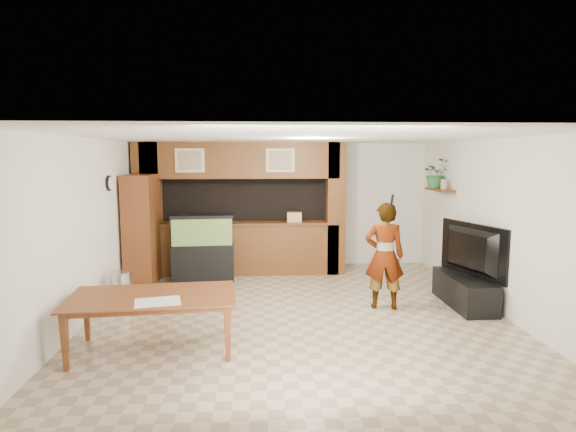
{
  "coord_description": "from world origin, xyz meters",
  "views": [
    {
      "loc": [
        -0.57,
        -6.92,
        2.35
      ],
      "look_at": [
        -0.1,
        0.6,
        1.39
      ],
      "focal_mm": 30.0,
      "sensor_mm": 36.0,
      "label": 1
    }
  ],
  "objects": [
    {
      "name": "photo_frame",
      "position": [
        2.85,
        1.77,
        1.81
      ],
      "size": [
        0.05,
        0.14,
        0.18
      ],
      "primitive_type": "cube",
      "rotation": [
        0.0,
        0.0,
        0.18
      ],
      "color": "tan",
      "rests_on": "wall_shelf"
    },
    {
      "name": "dining_table",
      "position": [
        -1.84,
        -1.29,
        0.34
      ],
      "size": [
        2.04,
        1.25,
        0.69
      ],
      "primitive_type": "imported",
      "rotation": [
        0.0,
        0.0,
        0.08
      ],
      "color": "brown",
      "rests_on": "floor"
    },
    {
      "name": "wall_left",
      "position": [
        -3.0,
        0.0,
        1.3
      ],
      "size": [
        0.0,
        6.5,
        6.5
      ],
      "primitive_type": "plane",
      "rotation": [
        1.57,
        0.0,
        1.57
      ],
      "color": "silver",
      "rests_on": "floor"
    },
    {
      "name": "ceiling",
      "position": [
        0.0,
        0.0,
        2.6
      ],
      "size": [
        6.5,
        6.5,
        0.0
      ],
      "primitive_type": "plane",
      "color": "white",
      "rests_on": "wall_back"
    },
    {
      "name": "wall_clock",
      "position": [
        -2.97,
        1.0,
        1.9
      ],
      "size": [
        0.05,
        0.25,
        0.25
      ],
      "color": "black",
      "rests_on": "wall_left"
    },
    {
      "name": "television",
      "position": [
        2.65,
        0.24,
        0.88
      ],
      "size": [
        0.59,
        1.43,
        0.83
      ],
      "primitive_type": "imported",
      "rotation": [
        0.0,
        0.0,
        1.86
      ],
      "color": "black",
      "rests_on": "tv_stand"
    },
    {
      "name": "trash_can",
      "position": [
        -2.7,
        0.44,
        0.28
      ],
      "size": [
        0.31,
        0.31,
        0.57
      ],
      "primitive_type": "cylinder",
      "color": "#B2B2B7",
      "rests_on": "floor"
    },
    {
      "name": "tv_stand",
      "position": [
        2.65,
        0.24,
        0.23
      ],
      "size": [
        0.51,
        1.4,
        0.47
      ],
      "primitive_type": "cube",
      "color": "black",
      "rests_on": "floor"
    },
    {
      "name": "newspaper_a",
      "position": [
        -1.73,
        -1.53,
        0.69
      ],
      "size": [
        0.57,
        0.47,
        0.01
      ],
      "primitive_type": "cube",
      "rotation": [
        0.0,
        0.0,
        0.21
      ],
      "color": "silver",
      "rests_on": "dining_table"
    },
    {
      "name": "wall_right",
      "position": [
        3.0,
        0.0,
        1.3
      ],
      "size": [
        0.0,
        6.5,
        6.5
      ],
      "primitive_type": "plane",
      "rotation": [
        1.57,
        0.0,
        -1.57
      ],
      "color": "silver",
      "rests_on": "floor"
    },
    {
      "name": "wall_back",
      "position": [
        0.0,
        3.25,
        1.3
      ],
      "size": [
        6.0,
        0.0,
        6.0
      ],
      "primitive_type": "plane",
      "rotation": [
        1.57,
        0.0,
        0.0
      ],
      "color": "silver",
      "rests_on": "floor"
    },
    {
      "name": "microphone",
      "position": [
        1.4,
        0.03,
        1.7
      ],
      "size": [
        0.04,
        0.1,
        0.17
      ],
      "primitive_type": "cylinder",
      "rotation": [
        0.44,
        0.0,
        0.0
      ],
      "color": "black",
      "rests_on": "person"
    },
    {
      "name": "aquarium",
      "position": [
        -1.61,
        1.95,
        0.62
      ],
      "size": [
        1.14,
        0.43,
        1.26
      ],
      "rotation": [
        0.0,
        0.0,
        0.06
      ],
      "color": "black",
      "rests_on": "floor"
    },
    {
      "name": "potted_plant",
      "position": [
        2.82,
        2.11,
        2.0
      ],
      "size": [
        0.58,
        0.53,
        0.57
      ],
      "primitive_type": "imported",
      "rotation": [
        0.0,
        0.0,
        0.18
      ],
      "color": "#286530",
      "rests_on": "wall_shelf"
    },
    {
      "name": "person",
      "position": [
        1.35,
        0.19,
        0.82
      ],
      "size": [
        0.65,
        0.48,
        1.64
      ],
      "primitive_type": "imported",
      "rotation": [
        0.0,
        0.0,
        2.99
      ],
      "color": "#968352",
      "rests_on": "floor"
    },
    {
      "name": "pantry_cabinet",
      "position": [
        -2.7,
        1.85,
        1.0
      ],
      "size": [
        0.5,
        0.82,
        2.0
      ],
      "primitive_type": "cube",
      "color": "brown",
      "rests_on": "floor"
    },
    {
      "name": "floor",
      "position": [
        0.0,
        0.0,
        0.0
      ],
      "size": [
        6.5,
        6.5,
        0.0
      ],
      "primitive_type": "plane",
      "color": "tan",
      "rests_on": "ground"
    },
    {
      "name": "counter_box",
      "position": [
        0.14,
        2.45,
        1.13
      ],
      "size": [
        0.29,
        0.21,
        0.19
      ],
      "primitive_type": "cube",
      "rotation": [
        0.0,
        0.0,
        -0.06
      ],
      "color": "tan",
      "rests_on": "partition"
    },
    {
      "name": "wall_shelf",
      "position": [
        2.85,
        1.95,
        1.7
      ],
      "size": [
        0.25,
        0.9,
        0.04
      ],
      "primitive_type": "cube",
      "color": "brown",
      "rests_on": "wall_right"
    },
    {
      "name": "partition",
      "position": [
        -0.95,
        2.64,
        1.31
      ],
      "size": [
        4.2,
        0.99,
        2.6
      ],
      "color": "brown",
      "rests_on": "floor"
    }
  ]
}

